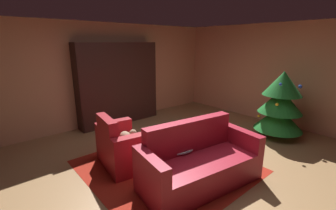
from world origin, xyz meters
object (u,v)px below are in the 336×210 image
bookshelf_unit (124,84)px  bottle_on_table (162,139)px  coffee_table (174,147)px  book_stack_on_table (175,141)px  decorated_tree (280,104)px  armchair_red (121,148)px  couch_red (199,164)px

bookshelf_unit → bottle_on_table: bearing=-17.8°
coffee_table → book_stack_on_table: (0.03, 0.01, 0.11)m
bookshelf_unit → decorated_tree: 3.79m
armchair_red → decorated_tree: 3.54m
decorated_tree → couch_red: bearing=-88.9°
bottle_on_table → decorated_tree: (0.53, 2.92, 0.18)m
coffee_table → bookshelf_unit: bearing=166.1°
couch_red → decorated_tree: 2.73m
armchair_red → couch_red: (1.23, 0.61, -0.00)m
bottle_on_table → coffee_table: bearing=64.7°
armchair_red → book_stack_on_table: armchair_red is taller
couch_red → decorated_tree: bearing=91.1°
bottle_on_table → book_stack_on_table: bearing=59.3°
bookshelf_unit → decorated_tree: (3.16, 2.08, -0.26)m
book_stack_on_table → bottle_on_table: bottle_on_table is taller
coffee_table → bottle_on_table: bottle_on_table is taller
bookshelf_unit → armchair_red: 2.44m
bookshelf_unit → armchair_red: bearing=-31.8°
book_stack_on_table → decorated_tree: 2.78m
couch_red → bottle_on_table: (-0.58, -0.23, 0.27)m
couch_red → bottle_on_table: size_ratio=6.71×
coffee_table → bottle_on_table: (-0.08, -0.17, 0.16)m
armchair_red → coffee_table: (0.73, 0.56, 0.11)m
armchair_red → coffee_table: armchair_red is taller
armchair_red → coffee_table: bearing=37.3°
bottle_on_table → decorated_tree: size_ratio=0.19×
book_stack_on_table → armchair_red: bearing=-143.2°
bookshelf_unit → armchair_red: bookshelf_unit is taller
book_stack_on_table → decorated_tree: decorated_tree is taller
bookshelf_unit → coffee_table: size_ratio=3.08×
bottle_on_table → decorated_tree: decorated_tree is taller
bookshelf_unit → couch_red: (3.21, -0.61, -0.71)m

